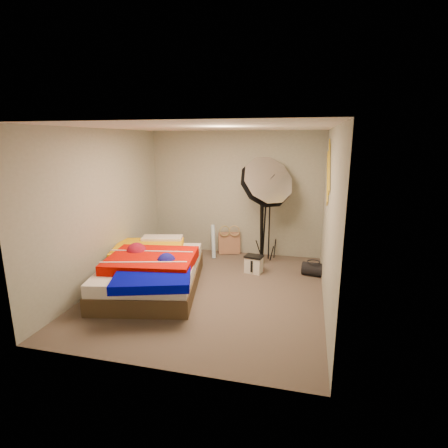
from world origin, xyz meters
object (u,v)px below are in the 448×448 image
(camera_case, at_px, (254,265))
(duffel_bag, at_px, (313,269))
(photo_umbrella, at_px, (265,184))
(camera_tripod, at_px, (262,227))
(tote_bag, at_px, (229,243))
(wrapping_roll, at_px, (213,241))
(bed, at_px, (152,270))

(camera_case, height_order, duffel_bag, camera_case)
(photo_umbrella, bearing_deg, camera_case, -98.77)
(camera_case, xyz_separation_m, photo_umbrella, (0.09, 0.61, 1.39))
(photo_umbrella, height_order, camera_tripod, photo_umbrella)
(tote_bag, relative_size, photo_umbrella, 0.21)
(tote_bag, distance_m, wrapping_roll, 0.44)
(duffel_bag, relative_size, photo_umbrella, 0.18)
(wrapping_roll, bearing_deg, photo_umbrella, -0.80)
(tote_bag, bearing_deg, camera_tripod, -50.41)
(wrapping_roll, height_order, bed, wrapping_roll)
(bed, relative_size, photo_umbrella, 1.13)
(tote_bag, bearing_deg, camera_case, -72.01)
(camera_case, bearing_deg, bed, -133.17)
(photo_umbrella, bearing_deg, duffel_bag, -28.32)
(camera_tripod, bearing_deg, duffel_bag, -20.93)
(camera_case, relative_size, duffel_bag, 0.77)
(tote_bag, relative_size, camera_case, 1.54)
(wrapping_roll, distance_m, camera_case, 1.13)
(camera_case, height_order, bed, bed)
(tote_bag, bearing_deg, bed, -128.90)
(camera_case, bearing_deg, photo_umbrella, 92.94)
(tote_bag, xyz_separation_m, camera_case, (0.67, -0.96, -0.08))
(duffel_bag, distance_m, bed, 2.77)
(wrapping_roll, bearing_deg, camera_case, -34.08)
(photo_umbrella, bearing_deg, wrapping_roll, 179.20)
(tote_bag, height_order, camera_tripod, camera_tripod)
(camera_case, bearing_deg, tote_bag, 136.51)
(tote_bag, bearing_deg, duffel_bag, -43.63)
(wrapping_roll, height_order, duffel_bag, wrapping_roll)
(tote_bag, relative_size, camera_tripod, 0.35)
(wrapping_roll, distance_m, camera_tripod, 1.08)
(camera_case, bearing_deg, camera_tripod, 92.55)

